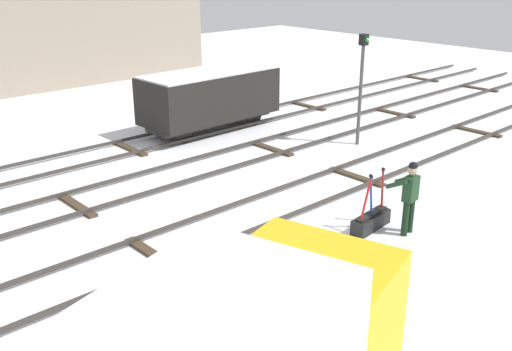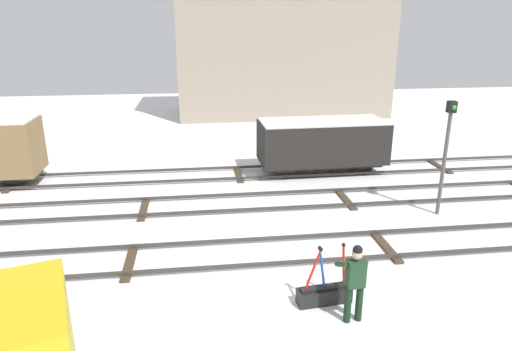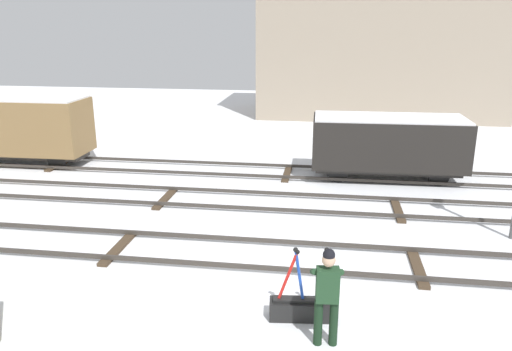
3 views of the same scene
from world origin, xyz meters
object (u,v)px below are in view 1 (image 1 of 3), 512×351
freight_car_far_end (210,96)px  rail_worker (409,193)px  switch_lever_frame (371,219)px  signal_post (361,78)px

freight_car_far_end → rail_worker: bearing=-102.5°
switch_lever_frame → freight_car_far_end: freight_car_far_end is taller
signal_post → freight_car_far_end: signal_post is taller
switch_lever_frame → signal_post: (5.07, 4.41, 2.06)m
rail_worker → signal_post: bearing=42.0°
signal_post → freight_car_far_end: bearing=119.2°
rail_worker → signal_post: 7.03m
switch_lever_frame → rail_worker: bearing=-64.8°
switch_lever_frame → rail_worker: (0.42, -0.70, 0.77)m
switch_lever_frame → freight_car_far_end: bearing=69.7°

